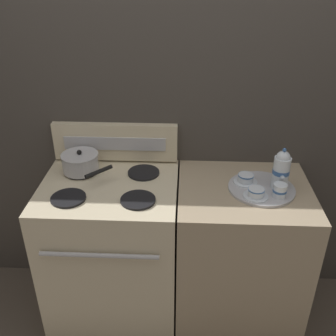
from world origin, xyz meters
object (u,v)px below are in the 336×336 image
object	(u,v)px
stove	(114,251)
teapot	(281,170)
saucepan	(81,162)
teacup_right	(246,178)
serving_tray	(261,189)
creamer_jug	(280,190)
teacup_left	(256,193)

from	to	relation	value
stove	teapot	size ratio (longest dim) A/B	4.08
saucepan	teacup_right	distance (m)	0.93
serving_tray	teacup_right	world-z (taller)	teacup_right
stove	creamer_jug	bearing A→B (deg)	-5.32
teacup_right	teacup_left	bearing A→B (deg)	-76.16
teacup_left	creamer_jug	bearing A→B (deg)	3.67
teacup_left	creamer_jug	distance (m)	0.12
serving_tray	teacup_right	size ratio (longest dim) A/B	2.76
teapot	teacup_right	distance (m)	0.20
saucepan	serving_tray	size ratio (longest dim) A/B	0.86
teacup_left	saucepan	bearing A→B (deg)	166.51
stove	creamer_jug	xyz separation A→B (m)	(0.90, -0.08, 0.51)
saucepan	teapot	xyz separation A→B (m)	(1.10, -0.13, 0.06)
teacup_right	saucepan	bearing A→B (deg)	174.54
stove	saucepan	size ratio (longest dim) A/B	3.10
serving_tray	teacup_left	xyz separation A→B (m)	(-0.05, -0.09, 0.03)
teapot	teacup_left	distance (m)	0.19
saucepan	teacup_right	bearing A→B (deg)	-5.46
saucepan	teapot	world-z (taller)	teapot
serving_tray	creamer_jug	bearing A→B (deg)	-47.32
teapot	teacup_left	xyz separation A→B (m)	(-0.14, -0.10, -0.08)
serving_tray	teapot	size ratio (longest dim) A/B	1.53
stove	creamer_jug	size ratio (longest dim) A/B	13.14
teacup_right	serving_tray	bearing A→B (deg)	-33.35
saucepan	teacup_left	world-z (taller)	saucepan
teacup_right	creamer_jug	distance (m)	0.21
teapot	creamer_jug	distance (m)	0.12
teapot	teacup_right	world-z (taller)	teapot
saucepan	stove	bearing A→B (deg)	-37.94
teapot	teacup_right	bearing A→B (deg)	165.65
stove	teacup_right	xyz separation A→B (m)	(0.75, 0.05, 0.50)
teacup_right	creamer_jug	size ratio (longest dim) A/B	1.79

